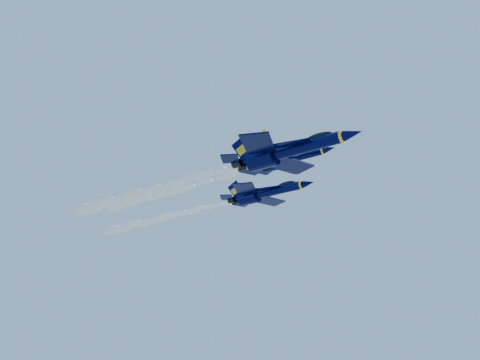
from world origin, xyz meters
The scene contains 6 objects.
jet_lead centered at (17.14, -15.46, 149.67)m, with size 19.81×16.25×7.36m.
smoke_trail_jet_lead centered at (-9.09, -15.46, 149.24)m, with size 35.53×2.21×1.99m, color white.
jet_second centered at (11.54, -4.99, 153.66)m, with size 14.96×12.27×5.56m.
smoke_trail_jet_second centered at (-12.62, -4.99, 153.28)m, with size 35.53×1.67×1.50m, color white.
jet_third centered at (1.17, 4.77, 153.02)m, with size 18.08×14.83×6.72m.
smoke_trail_jet_third centered at (-24.33, 4.77, 152.60)m, with size 35.53×2.01×1.81m, color white.
Camera 1 is at (49.96, -75.30, 118.13)m, focal length 40.00 mm.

